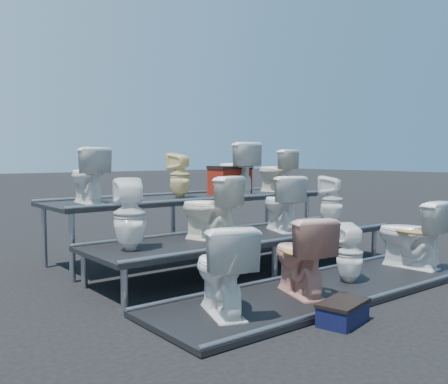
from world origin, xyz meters
TOP-DOWN VIEW (x-y plane):
  - ground at (0.00, 0.00)m, footprint 80.00×80.00m
  - tier_front at (0.00, -1.30)m, footprint 4.20×1.20m
  - tier_mid at (0.00, 0.00)m, footprint 4.20×1.20m
  - tier_back at (0.00, 1.30)m, footprint 4.20×1.20m
  - toilet_0 at (-1.44, -1.30)m, footprint 0.70×0.90m
  - toilet_1 at (-0.44, -1.30)m, footprint 0.68×0.89m
  - toilet_2 at (0.35, -1.30)m, footprint 0.39×0.39m
  - toilet_3 at (1.57, -1.30)m, footprint 0.53×0.86m
  - toilet_4 at (-1.66, 0.00)m, footprint 0.45×0.45m
  - toilet_5 at (-0.62, 0.00)m, footprint 0.62×0.84m
  - toilet_6 at (0.58, 0.00)m, footprint 0.65×0.83m
  - toilet_7 at (1.61, 0.00)m, footprint 0.43×0.43m
  - toilet_8 at (-1.57, 1.30)m, footprint 0.44×0.72m
  - toilet_9 at (-0.18, 1.30)m, footprint 0.37×0.37m
  - toilet_10 at (0.86, 1.30)m, footprint 0.54×0.84m
  - toilet_11 at (1.73, 1.30)m, footprint 0.44×0.72m
  - red_crate at (0.77, 1.34)m, footprint 0.58×0.47m
  - step_stool at (-0.68, -2.03)m, footprint 0.53×0.39m

SIDE VIEW (x-z plane):
  - ground at x=0.00m, z-range 0.00..0.00m
  - tier_front at x=0.00m, z-range 0.00..0.06m
  - step_stool at x=-0.68m, z-range 0.00..0.17m
  - tier_mid at x=0.00m, z-range 0.00..0.46m
  - toilet_2 at x=0.35m, z-range 0.06..0.71m
  - tier_back at x=0.00m, z-range 0.00..0.86m
  - toilet_1 at x=-0.44m, z-range 0.06..0.86m
  - toilet_0 at x=-1.44m, z-range 0.06..0.86m
  - toilet_3 at x=1.57m, z-range 0.06..0.91m
  - toilet_7 at x=1.61m, z-range 0.46..1.18m
  - toilet_6 at x=0.58m, z-range 0.46..1.20m
  - toilet_5 at x=-0.62m, z-range 0.46..1.23m
  - toilet_4 at x=-1.66m, z-range 0.46..1.23m
  - red_crate at x=0.77m, z-range 0.86..1.26m
  - toilet_9 at x=-0.18m, z-range 0.86..1.51m
  - toilet_11 at x=1.73m, z-range 0.86..1.56m
  - toilet_8 at x=-1.57m, z-range 0.86..1.57m
  - toilet_10 at x=0.86m, z-range 0.86..1.67m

